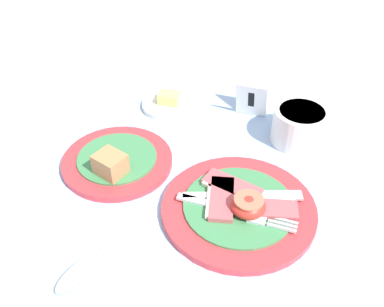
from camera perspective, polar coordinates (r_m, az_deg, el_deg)
ground_plane at (r=0.71m, az=-0.47°, el=-6.59°), size 3.00×3.00×0.00m
breakfast_plate at (r=0.69m, az=6.05°, el=-6.79°), size 0.24×0.24×0.04m
bread_plate at (r=0.78m, az=-9.54°, el=-0.97°), size 0.19×0.19×0.05m
sugar_cup at (r=0.83m, az=13.51°, el=3.53°), size 0.10×0.10×0.07m
butter_dish at (r=0.92m, az=-2.92°, el=6.36°), size 0.11×0.11×0.03m
number_card at (r=0.89m, az=7.69°, el=7.06°), size 0.07×0.05×0.07m
teaspoon_by_saucer at (r=0.65m, az=-12.86°, el=-13.09°), size 0.05×0.19×0.01m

